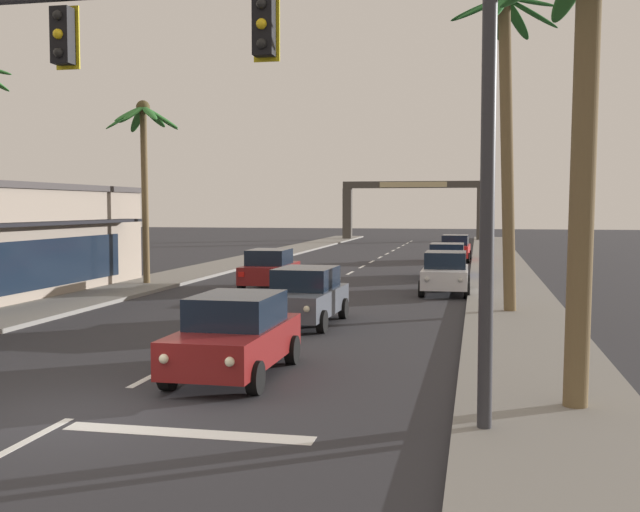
{
  "coord_description": "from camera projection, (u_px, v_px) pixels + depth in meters",
  "views": [
    {
      "loc": [
        6.54,
        -11.57,
        3.49
      ],
      "look_at": [
        2.52,
        8.0,
        2.2
      ],
      "focal_mm": 43.11,
      "sensor_mm": 36.0,
      "label": 1
    }
  ],
  "objects": [
    {
      "name": "sedan_oncoming_far",
      "position": [
        270.0,
        269.0,
        32.61
      ],
      "size": [
        2.05,
        4.49,
        1.68
      ],
      "color": "maroon",
      "rests_on": "ground"
    },
    {
      "name": "sidewalk_right",
      "position": [
        509.0,
        292.0,
        30.83
      ],
      "size": [
        3.2,
        110.0,
        0.14
      ],
      "primitive_type": "cube",
      "color": "gray",
      "rests_on": "ground"
    },
    {
      "name": "lane_markings",
      "position": [
        324.0,
        292.0,
        31.17
      ],
      "size": [
        4.28,
        85.85,
        0.01
      ],
      "color": "silver",
      "rests_on": "ground"
    },
    {
      "name": "ground_plane",
      "position": [
        77.0,
        415.0,
        12.85
      ],
      "size": [
        220.0,
        220.0,
        0.0
      ],
      "primitive_type": "plane",
      "color": "#2D2D33"
    },
    {
      "name": "sedan_third_in_queue",
      "position": [
        305.0,
        296.0,
        22.74
      ],
      "size": [
        2.08,
        4.5,
        1.68
      ],
      "color": "#4C515B",
      "rests_on": "ground"
    },
    {
      "name": "town_gateway_arch",
      "position": [
        413.0,
        202.0,
        79.05
      ],
      "size": [
        14.65,
        0.9,
        6.09
      ],
      "color": "#423D38",
      "rests_on": "ground"
    },
    {
      "name": "palm_right_nearest",
      "position": [
        585.0,
        100.0,
        12.57
      ],
      "size": [
        3.18,
        3.02,
        7.87
      ],
      "color": "brown",
      "rests_on": "ground"
    },
    {
      "name": "sedan_lead_at_stop_bar",
      "position": [
        235.0,
        335.0,
        15.79
      ],
      "size": [
        1.96,
        4.46,
        1.68
      ],
      "color": "maroon",
      "rests_on": "ground"
    },
    {
      "name": "sidewalk_left",
      "position": [
        146.0,
        284.0,
        33.96
      ],
      "size": [
        3.2,
        110.0,
        0.14
      ],
      "primitive_type": "cube",
      "color": "gray",
      "rests_on": "ground"
    },
    {
      "name": "sedan_parked_mid_kerb",
      "position": [
        447.0,
        260.0,
        37.63
      ],
      "size": [
        1.96,
        4.46,
        1.68
      ],
      "color": "navy",
      "rests_on": "ground"
    },
    {
      "name": "sedan_parked_nearest_kerb",
      "position": [
        445.0,
        272.0,
        30.77
      ],
      "size": [
        1.98,
        4.46,
        1.68
      ],
      "color": "silver",
      "rests_on": "ground"
    },
    {
      "name": "sedan_parked_far_kerb",
      "position": [
        455.0,
        248.0,
        48.92
      ],
      "size": [
        2.04,
        4.49,
        1.68
      ],
      "color": "red",
      "rests_on": "ground"
    },
    {
      "name": "palm_right_second",
      "position": [
        506.0,
        101.0,
        24.35
      ],
      "size": [
        3.48,
        3.41,
        10.33
      ],
      "color": "brown",
      "rests_on": "ground"
    },
    {
      "name": "traffic_signal_mast",
      "position": [
        277.0,
        79.0,
        11.95
      ],
      "size": [
        10.9,
        0.41,
        7.64
      ],
      "color": "#2D2D33",
      "rests_on": "ground"
    },
    {
      "name": "palm_left_third",
      "position": [
        143.0,
        144.0,
        33.32
      ],
      "size": [
        3.36,
        3.56,
        8.09
      ],
      "color": "brown",
      "rests_on": "ground"
    }
  ]
}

